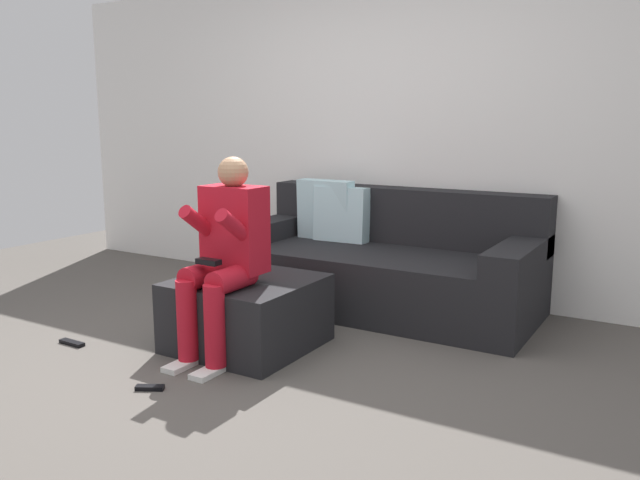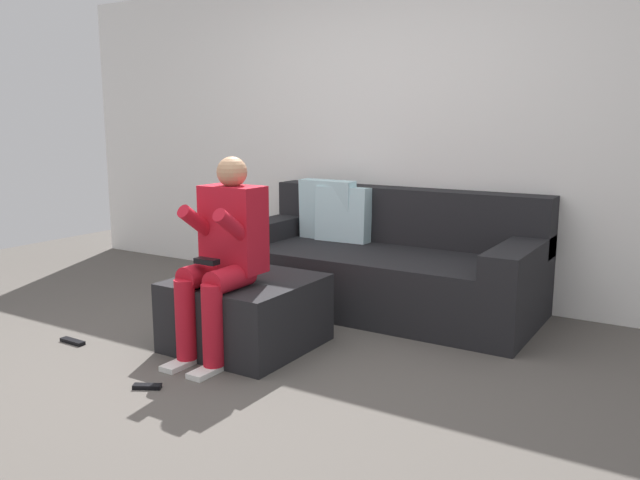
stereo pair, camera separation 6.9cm
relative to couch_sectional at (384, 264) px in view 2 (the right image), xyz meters
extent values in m
plane|color=#544F49|center=(-0.24, -1.71, -0.32)|extent=(8.24, 8.24, 0.00)
cube|color=white|center=(-0.24, 0.47, 0.91)|extent=(6.34, 0.10, 2.46)
cube|color=black|center=(0.02, -0.07, -0.10)|extent=(2.16, 0.98, 0.43)
cube|color=black|center=(0.02, 0.31, 0.32)|extent=(2.16, 0.23, 0.41)
cube|color=black|center=(-0.94, -0.07, 0.18)|extent=(0.24, 0.98, 0.15)
cube|color=black|center=(0.98, -0.07, 0.18)|extent=(0.24, 0.98, 0.15)
cube|color=silver|center=(-0.55, 0.12, 0.34)|extent=(0.47, 0.16, 0.46)
cube|color=silver|center=(-0.41, 0.11, 0.32)|extent=(0.42, 0.18, 0.42)
cube|color=black|center=(-0.33, -1.18, -0.11)|extent=(0.77, 0.77, 0.41)
cube|color=red|center=(-0.33, -1.28, 0.41)|extent=(0.36, 0.21, 0.49)
sphere|color=tan|center=(-0.33, -1.28, 0.74)|extent=(0.17, 0.17, 0.17)
cylinder|color=red|center=(-0.43, -1.43, 0.17)|extent=(0.14, 0.31, 0.14)
cylinder|color=red|center=(-0.43, -1.59, -0.06)|extent=(0.12, 0.12, 0.45)
cube|color=white|center=(-0.43, -1.65, -0.30)|extent=(0.10, 0.22, 0.03)
cylinder|color=red|center=(-0.46, -1.40, 0.44)|extent=(0.08, 0.33, 0.27)
cylinder|color=red|center=(-0.24, -1.43, 0.17)|extent=(0.14, 0.31, 0.14)
cylinder|color=red|center=(-0.24, -1.59, -0.06)|extent=(0.12, 0.12, 0.45)
cube|color=white|center=(-0.24, -1.65, -0.30)|extent=(0.10, 0.22, 0.03)
cylinder|color=red|center=(-0.21, -1.40, 0.43)|extent=(0.08, 0.34, 0.27)
cube|color=black|center=(-0.33, -1.51, 0.27)|extent=(0.14, 0.06, 0.03)
cube|color=black|center=(-0.37, -1.95, -0.31)|extent=(0.15, 0.11, 0.02)
cube|color=black|center=(-1.26, -1.71, -0.31)|extent=(0.19, 0.05, 0.02)
camera|label=1|loc=(1.94, -4.12, 1.02)|focal=36.09mm
camera|label=2|loc=(2.00, -4.09, 1.02)|focal=36.09mm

